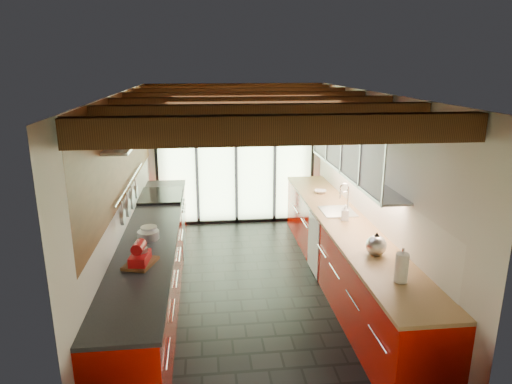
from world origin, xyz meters
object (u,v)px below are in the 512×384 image
stand_mixer (140,255)px  paper_towel (402,268)px  soap_bottle (345,212)px  kettle (376,244)px  bowl (320,192)px

stand_mixer → paper_towel: size_ratio=0.93×
stand_mixer → soap_bottle: (2.54, 1.12, 0.00)m
kettle → soap_bottle: size_ratio=1.47×
paper_towel → bowl: size_ratio=1.79×
bowl → paper_towel: bearing=-90.0°
stand_mixer → bowl: bearing=44.0°
stand_mixer → bowl: size_ratio=1.66×
stand_mixer → soap_bottle: bearing=23.9°
kettle → soap_bottle: 1.14m
kettle → bowl: bearing=90.0°
stand_mixer → bowl: stand_mixer is taller
stand_mixer → kettle: stand_mixer is taller
soap_bottle → bowl: size_ratio=1.13×
bowl → kettle: bearing=-90.0°
bowl → soap_bottle: bearing=-90.0°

